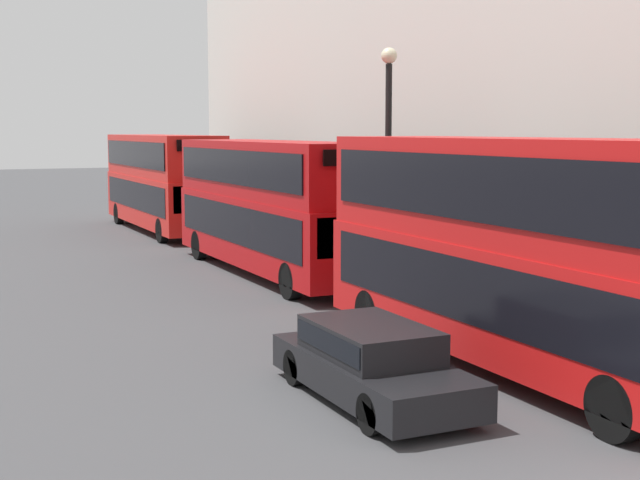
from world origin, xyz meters
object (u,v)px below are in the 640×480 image
object	(u,v)px
bus_leading	(521,244)
bus_third_in_queue	(163,178)
bus_second_in_queue	(272,201)
car_dark_sedan	(372,360)

from	to	relation	value
bus_leading	bus_third_in_queue	world-z (taller)	bus_leading
bus_leading	bus_second_in_queue	size ratio (longest dim) A/B	0.94
bus_leading	car_dark_sedan	size ratio (longest dim) A/B	2.39
bus_leading	car_dark_sedan	distance (m)	3.84
bus_third_in_queue	bus_second_in_queue	bearing A→B (deg)	-90.00
bus_second_in_queue	bus_third_in_queue	world-z (taller)	bus_third_in_queue
bus_second_in_queue	bus_third_in_queue	xyz separation A→B (m)	(-0.00, 13.05, 0.06)
bus_leading	car_dark_sedan	bearing A→B (deg)	-171.24
car_dark_sedan	bus_leading	bearing A→B (deg)	8.76
bus_leading	bus_third_in_queue	distance (m)	25.42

